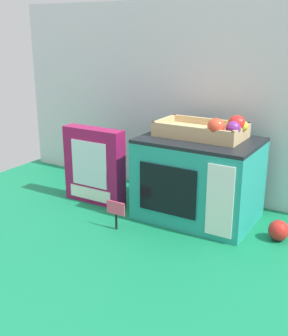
{
  "coord_description": "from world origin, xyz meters",
  "views": [
    {
      "loc": [
        0.71,
        -1.24,
        0.64
      ],
      "look_at": [
        -0.05,
        0.03,
        0.16
      ],
      "focal_mm": 45.77,
      "sensor_mm": 36.0,
      "label": 1
    }
  ],
  "objects_px": {
    "toy_microwave": "(198,179)",
    "food_groups_crate": "(210,130)",
    "price_sign": "(116,211)",
    "loose_toy_apple": "(279,230)",
    "cookie_set_box": "(94,166)"
  },
  "relations": [
    {
      "from": "toy_microwave",
      "to": "price_sign",
      "type": "relative_size",
      "value": 3.97
    },
    {
      "from": "toy_microwave",
      "to": "food_groups_crate",
      "type": "height_order",
      "value": "food_groups_crate"
    },
    {
      "from": "cookie_set_box",
      "to": "price_sign",
      "type": "height_order",
      "value": "cookie_set_box"
    },
    {
      "from": "loose_toy_apple",
      "to": "toy_microwave",
      "type": "bearing_deg",
      "value": 174.9
    },
    {
      "from": "cookie_set_box",
      "to": "loose_toy_apple",
      "type": "xyz_separation_m",
      "value": [
        0.7,
        0.04,
        -0.11
      ]
    },
    {
      "from": "toy_microwave",
      "to": "food_groups_crate",
      "type": "distance_m",
      "value": 0.18
    },
    {
      "from": "toy_microwave",
      "to": "price_sign",
      "type": "bearing_deg",
      "value": -129.71
    },
    {
      "from": "food_groups_crate",
      "to": "price_sign",
      "type": "distance_m",
      "value": 0.42
    },
    {
      "from": "food_groups_crate",
      "to": "loose_toy_apple",
      "type": "xyz_separation_m",
      "value": [
        0.27,
        -0.05,
        -0.28
      ]
    },
    {
      "from": "food_groups_crate",
      "to": "price_sign",
      "type": "bearing_deg",
      "value": -130.2
    },
    {
      "from": "food_groups_crate",
      "to": "cookie_set_box",
      "type": "xyz_separation_m",
      "value": [
        -0.43,
        -0.09,
        -0.17
      ]
    },
    {
      "from": "toy_microwave",
      "to": "food_groups_crate",
      "type": "bearing_deg",
      "value": 45.54
    },
    {
      "from": "price_sign",
      "to": "loose_toy_apple",
      "type": "bearing_deg",
      "value": 22.77
    },
    {
      "from": "food_groups_crate",
      "to": "loose_toy_apple",
      "type": "bearing_deg",
      "value": -10.73
    },
    {
      "from": "cookie_set_box",
      "to": "price_sign",
      "type": "distance_m",
      "value": 0.28
    }
  ]
}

